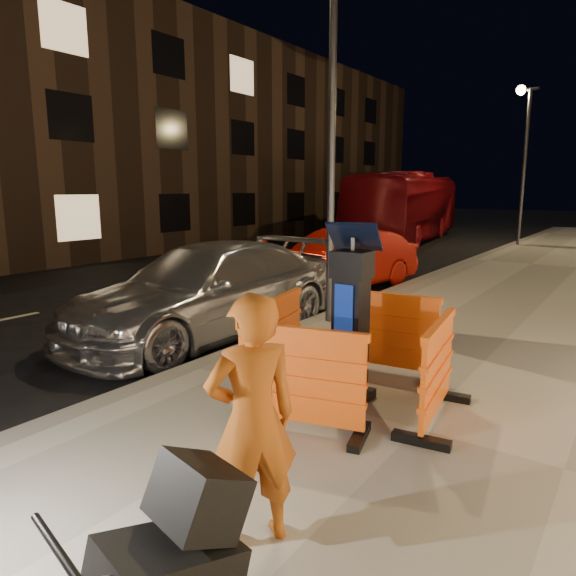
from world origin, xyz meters
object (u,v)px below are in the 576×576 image
Objects in this scene: car_red at (341,290)px; man at (252,421)px; bus_doubledecker at (405,240)px; car_silver at (209,334)px; barrier_back at (387,333)px; barrier_front at (300,380)px; stroller at (165,572)px; parking_kiosk at (351,317)px; barrier_bldgside at (437,371)px; barrier_kerbside at (278,339)px.

car_red is 2.66× the size of man.
man is at bearing -78.40° from bus_doubledecker.
bus_doubledecker is at bearing 104.88° from car_silver.
barrier_back is 6.04m from car_red.
barrier_front is 1.58m from man.
barrier_front is 2.46m from stroller.
stroller is (7.67, -21.40, 0.61)m from bus_doubledecker.
bus_doubledecker is 21.84m from man.
car_red is at bearing 110.13° from parking_kiosk.
parking_kiosk is at bearing -133.32° from man.
barrier_front is 1.90m from barrier_back.
parking_kiosk reaches higher than barrier_bldgside.
car_silver is 1.19× the size of car_red.
barrier_front reaches higher than car_red.
man is at bearing -86.75° from barrier_back.
parking_kiosk reaches higher than barrier_kerbside.
barrier_front is 1.34m from barrier_bldgside.
barrier_back is 1.39× the size of stroller.
car_silver reaches higher than car_red.
barrier_back reaches higher than car_silver.
bus_doubledecker is 12.06× the size of stroller.
barrier_bldgside is at bearing 99.93° from stroller.
bus_doubledecker is (-6.87, 17.17, -0.65)m from barrier_back.
man is at bearing -40.09° from car_silver.
bus_doubledecker is at bearing 15.48° from barrier_bldgside.
barrier_kerbside is 6.42m from car_red.
car_silver is 6.19m from stroller.
barrier_back is 18.50m from bus_doubledecker.
barrier_front and barrier_bldgside have the same top height.
barrier_back is 1.34m from barrier_bldgside.
barrier_back is at bearing -56.88° from barrier_kerbside.
parking_kiosk is at bearing -77.65° from bus_doubledecker.
barrier_kerbside reaches higher than stroller.
parking_kiosk reaches higher than man.
barrier_bldgside reaches higher than car_red.
barrier_front is at bearing -30.96° from car_silver.
barrier_kerbside is at bearing -80.32° from bus_doubledecker.
parking_kiosk reaches higher than stroller.
stroller is (-0.16, -3.28, -0.04)m from barrier_bldgside.
barrier_front is at bearing -78.60° from bus_doubledecker.
man is 0.99m from stroller.
parking_kiosk is 1.94× the size of stroller.
man reaches higher than barrier_back.
bus_doubledecker is at bearing 6.23° from barrier_kerbside.
car_red is (-3.41, 5.90, -1.04)m from parking_kiosk.
man is at bearing 163.63° from barrier_bldgside.
barrier_back is at bearing 75.12° from barrier_front.
parking_kiosk is at bearing -96.88° from barrier_back.
parking_kiosk is 0.16× the size of bus_doubledecker.
car_red is at bearing 28.57° from barrier_bldgside.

